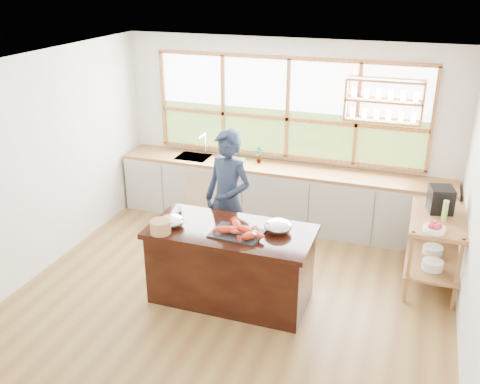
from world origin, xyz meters
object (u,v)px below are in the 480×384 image
at_px(cook, 228,200).
at_px(wicker_basket, 160,227).
at_px(espresso_machine, 441,199).
at_px(island, 231,264).

height_order(cook, wicker_basket, cook).
bearing_deg(wicker_basket, espresso_machine, 29.10).
xyz_separation_m(island, cook, (-0.31, 0.74, 0.45)).
height_order(island, cook, cook).
relative_size(espresso_machine, wicker_basket, 1.34).
bearing_deg(wicker_basket, cook, 69.87).
relative_size(cook, wicker_basket, 7.93).
bearing_deg(cook, island, -50.83).
bearing_deg(cook, wicker_basket, -93.47).
bearing_deg(cook, espresso_machine, 28.84).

